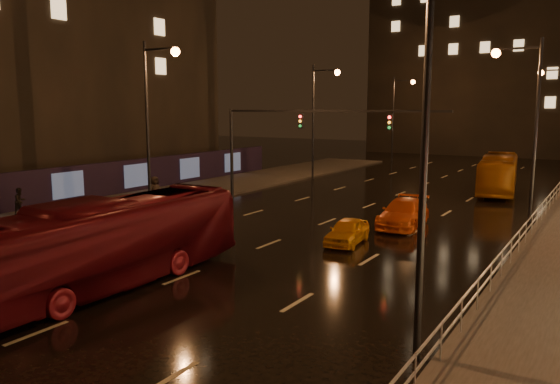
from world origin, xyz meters
name	(u,v)px	position (x,y,z in m)	size (l,w,h in m)	color
ground	(357,210)	(0.00, 20.00, 0.00)	(140.00, 140.00, 0.00)	black
sidewalk_left	(141,201)	(-13.50, 15.00, 0.07)	(7.00, 70.00, 0.15)	#38332D
building_distant	(546,20)	(4.00, 72.00, 18.00)	(44.00, 16.00, 36.00)	black
hoarding_left	(66,185)	(-17.20, 12.00, 1.25)	(0.30, 46.00, 2.50)	black
traffic_signal	(287,132)	(-5.06, 20.00, 4.74)	(15.31, 0.32, 6.20)	black
streetlight_right	(398,101)	(8.92, 2.00, 6.43)	(2.64, 0.50, 10.00)	black
railing_right	(532,219)	(10.20, 18.00, 0.90)	(0.05, 56.00, 1.00)	#99999E
bus_red	(110,242)	(-1.50, 2.00, 1.58)	(2.65, 11.32, 3.15)	#5C0D17
bus_curb	(498,174)	(6.00, 32.43, 1.43)	(2.40, 10.25, 2.86)	#954D0E
taxi_near	(347,231)	(3.07, 12.00, 0.59)	(1.40, 3.48, 1.19)	orange
taxi_far	(403,213)	(4.00, 17.08, 0.72)	(2.02, 4.96, 1.44)	#E75915
pedestrian_b	(20,201)	(-15.82, 7.80, 0.93)	(0.76, 0.59, 1.56)	black
pedestrian_c	(155,191)	(-11.45, 14.28, 1.07)	(0.90, 0.58, 1.84)	black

